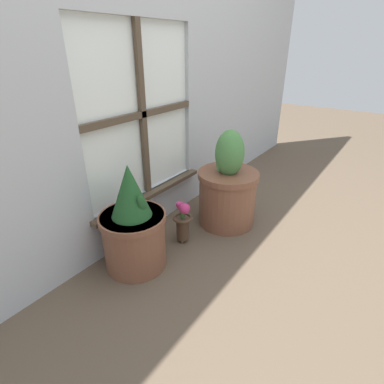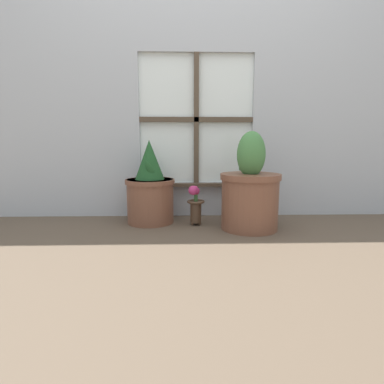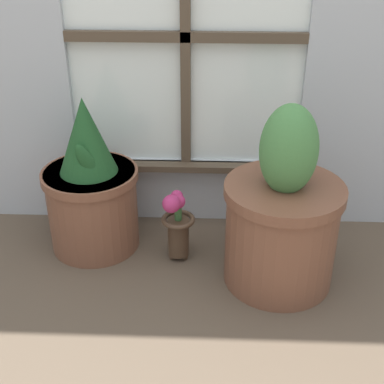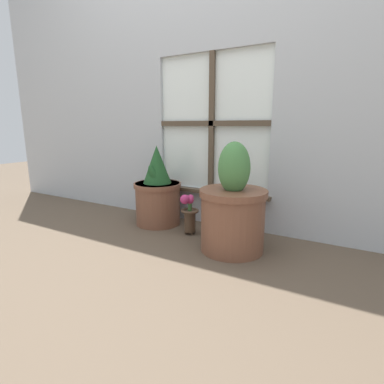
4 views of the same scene
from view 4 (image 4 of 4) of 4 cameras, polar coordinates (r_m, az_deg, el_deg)
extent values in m
plane|color=brown|center=(1.82, -4.17, -10.49)|extent=(10.00, 10.00, 0.00)
cube|color=#B2B7BC|center=(3.02, -20.80, 22.07)|extent=(1.78, 0.05, 2.50)
cube|color=#B2B7BC|center=(2.23, 3.70, -2.64)|extent=(0.84, 0.05, 0.26)
cube|color=white|center=(2.16, 4.08, 12.91)|extent=(0.84, 0.02, 0.94)
cube|color=#4C3D2D|center=(2.14, 3.75, 12.92)|extent=(0.04, 0.02, 0.94)
cube|color=#4C3D2D|center=(2.14, 3.75, 12.92)|extent=(0.84, 0.02, 0.04)
cube|color=#4C3D2D|center=(2.16, 3.22, 0.05)|extent=(0.90, 0.06, 0.02)
cylinder|color=brown|center=(2.21, -6.51, -2.17)|extent=(0.32, 0.32, 0.31)
cylinder|color=brown|center=(2.18, -6.60, 1.34)|extent=(0.34, 0.34, 0.03)
cylinder|color=#38281E|center=(2.18, -6.61, 1.60)|extent=(0.30, 0.30, 0.01)
cone|color=#1E4C23|center=(2.15, -6.70, 5.25)|extent=(0.20, 0.20, 0.27)
ellipsoid|color=#1E4C23|center=(2.10, -7.42, 3.20)|extent=(0.10, 0.05, 0.15)
cylinder|color=brown|center=(1.74, 7.73, -5.36)|extent=(0.36, 0.36, 0.36)
cylinder|color=brown|center=(1.70, 7.89, -0.15)|extent=(0.38, 0.38, 0.04)
cylinder|color=#38281E|center=(1.69, 7.90, 0.28)|extent=(0.33, 0.33, 0.01)
ellipsoid|color=#477F42|center=(1.67, 8.03, 4.56)|extent=(0.18, 0.18, 0.29)
ellipsoid|color=#477F42|center=(1.74, 7.40, 3.05)|extent=(0.09, 0.08, 0.12)
sphere|color=#473323|center=(2.05, 0.00, -7.47)|extent=(0.02, 0.02, 0.02)
sphere|color=#473323|center=(2.03, -1.19, -7.70)|extent=(0.02, 0.02, 0.02)
sphere|color=#473323|center=(2.00, 0.00, -7.94)|extent=(0.02, 0.02, 0.02)
cylinder|color=#473323|center=(2.00, -0.40, -5.56)|extent=(0.08, 0.08, 0.14)
torus|color=#473323|center=(1.98, -0.40, -3.59)|extent=(0.12, 0.12, 0.02)
cylinder|color=#386633|center=(1.97, -0.41, -2.49)|extent=(0.03, 0.03, 0.08)
sphere|color=#B22D66|center=(1.96, -0.41, -1.53)|extent=(0.05, 0.05, 0.05)
sphere|color=#B22D66|center=(1.97, -0.29, -1.12)|extent=(0.04, 0.04, 0.04)
sphere|color=#B22D66|center=(1.94, -1.38, -1.41)|extent=(0.06, 0.06, 0.06)
camera|label=1|loc=(2.30, -43.73, 18.26)|focal=28.00mm
camera|label=2|loc=(1.11, -77.01, -5.93)|focal=28.00mm
camera|label=3|loc=(0.96, -62.16, 34.31)|focal=50.00mm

